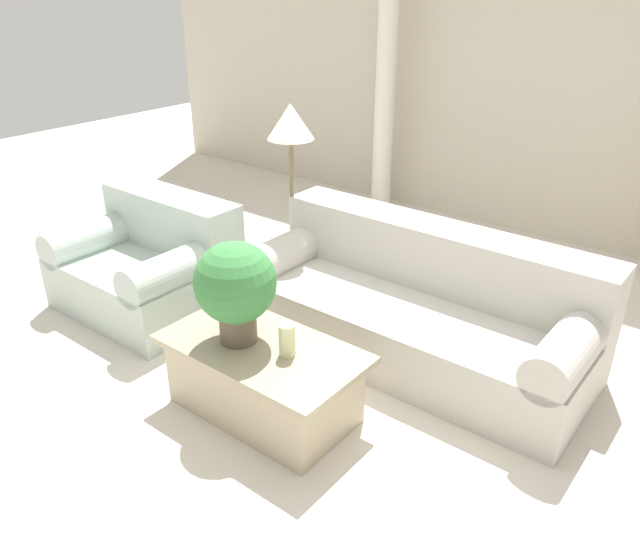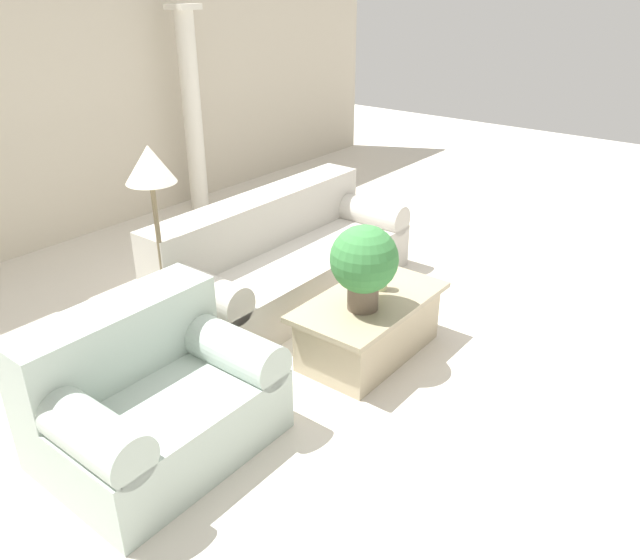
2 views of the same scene
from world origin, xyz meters
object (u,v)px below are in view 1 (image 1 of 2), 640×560
Objects in this scene: floor_lamp at (291,136)px; coffee_table at (263,378)px; sofa_long at (417,306)px; potted_plant at (235,286)px; loveseat at (150,263)px.

coffee_table is at bearing -56.28° from floor_lamp.
floor_lamp is (-1.18, 0.09, 0.97)m from sofa_long.
sofa_long is 1.55× the size of floor_lamp.
potted_plant is (-0.15, -0.03, 0.58)m from coffee_table.
sofa_long is 3.94× the size of potted_plant.
sofa_long is 2.08m from loveseat.
coffee_table is (-0.35, -1.15, -0.10)m from sofa_long.
floor_lamp is at bearing 123.72° from coffee_table.
loveseat is 1.05× the size of coffee_table.
sofa_long is at bearing -4.57° from floor_lamp.
sofa_long is 1.21m from coffee_table.
floor_lamp is (0.78, 0.79, 0.96)m from loveseat.
loveseat is (-1.96, -0.70, 0.01)m from sofa_long.
potted_plant is 1.54m from floor_lamp.
floor_lamp is (-0.69, 1.28, 0.50)m from potted_plant.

